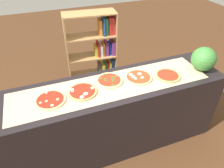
{
  "coord_description": "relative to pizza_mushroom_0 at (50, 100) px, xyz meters",
  "views": [
    {
      "loc": [
        -0.64,
        -1.68,
        2.27
      ],
      "look_at": [
        0.0,
        0.0,
        0.94
      ],
      "focal_mm": 33.72,
      "sensor_mm": 36.0,
      "label": 1
    }
  ],
  "objects": [
    {
      "name": "pizza_mushroom_0",
      "position": [
        0.0,
        0.0,
        0.0
      ],
      "size": [
        0.3,
        0.3,
        0.03
      ],
      "color": "#E5C17F",
      "rests_on": "parchment_paper"
    },
    {
      "name": "pizza_spinach_2",
      "position": [
        0.65,
        0.1,
        0.0
      ],
      "size": [
        0.3,
        0.3,
        0.03
      ],
      "color": "#E5C17F",
      "rests_on": "parchment_paper"
    },
    {
      "name": "pizza_mozzarella_3",
      "position": [
        0.97,
        0.04,
        0.0
      ],
      "size": [
        0.3,
        0.3,
        0.03
      ],
      "color": "#E5C17F",
      "rests_on": "parchment_paper"
    },
    {
      "name": "counter",
      "position": [
        0.65,
        0.02,
        -0.47
      ],
      "size": [
        2.57,
        0.65,
        0.92
      ],
      "primitive_type": "cube",
      "color": "black",
      "rests_on": "ground_plane"
    },
    {
      "name": "watermelon",
      "position": [
        1.75,
        -0.05,
        0.13
      ],
      "size": [
        0.28,
        0.28,
        0.28
      ],
      "primitive_type": "sphere",
      "color": "#387A33",
      "rests_on": "counter"
    },
    {
      "name": "pizza_plain_4",
      "position": [
        1.3,
        -0.04,
        0.0
      ],
      "size": [
        0.28,
        0.28,
        0.02
      ],
      "color": "tan",
      "rests_on": "parchment_paper"
    },
    {
      "name": "pizza_mozzarella_1",
      "position": [
        0.32,
        0.02,
        0.0
      ],
      "size": [
        0.29,
        0.29,
        0.03
      ],
      "color": "tan",
      "rests_on": "parchment_paper"
    },
    {
      "name": "ground_plane",
      "position": [
        0.65,
        0.02,
        -0.94
      ],
      "size": [
        12.0,
        12.0,
        0.0
      ],
      "primitive_type": "plane",
      "color": "#4C2D19"
    },
    {
      "name": "bookshelf",
      "position": [
        0.86,
        1.16,
        -0.29
      ],
      "size": [
        0.78,
        0.37,
        1.35
      ],
      "color": "#A87A47",
      "rests_on": "ground_plane"
    },
    {
      "name": "parchment_paper",
      "position": [
        0.65,
        0.02,
        -0.01
      ],
      "size": [
        2.15,
        0.49,
        0.0
      ],
      "primitive_type": "cube",
      "color": "tan",
      "rests_on": "counter"
    }
  ]
}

